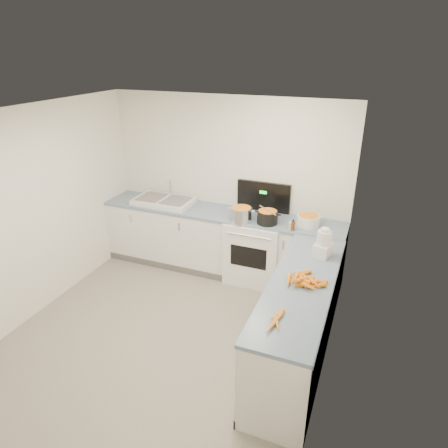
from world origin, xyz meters
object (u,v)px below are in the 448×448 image
at_px(food_processor, 323,244).
at_px(stove, 256,248).
at_px(spice_jar, 291,226).
at_px(steel_pot, 241,215).
at_px(black_pot, 267,218).
at_px(sink, 164,201).
at_px(mixing_bowl, 308,220).
at_px(extract_bottle, 293,226).

bearing_deg(food_processor, stove, 142.83).
distance_m(stove, food_processor, 1.39).
xyz_separation_m(stove, spice_jar, (0.51, -0.20, 0.51)).
bearing_deg(stove, steel_pot, -133.30).
bearing_deg(black_pot, steel_pot, -171.61).
xyz_separation_m(sink, black_pot, (1.63, -0.14, 0.04)).
bearing_deg(black_pot, mixing_bowl, 14.97).
bearing_deg(extract_bottle, black_pot, 165.35).
height_order(extract_bottle, spice_jar, extract_bottle).
xyz_separation_m(stove, extract_bottle, (0.54, -0.22, 0.53)).
bearing_deg(food_processor, steel_pot, 153.36).
relative_size(sink, mixing_bowl, 2.90).
distance_m(extract_bottle, spice_jar, 0.04).
xyz_separation_m(stove, sink, (-1.45, 0.02, 0.50)).
height_order(black_pot, mixing_bowl, black_pot).
height_order(spice_jar, food_processor, food_processor).
bearing_deg(extract_bottle, steel_pot, 176.44).
xyz_separation_m(steel_pot, black_pot, (0.34, 0.05, -0.01)).
bearing_deg(black_pot, stove, 145.61).
distance_m(steel_pot, extract_bottle, 0.71).
relative_size(mixing_bowl, extract_bottle, 2.38).
distance_m(black_pot, mixing_bowl, 0.53).
bearing_deg(extract_bottle, spice_jar, 150.53).
relative_size(stove, extract_bottle, 10.95).
xyz_separation_m(mixing_bowl, spice_jar, (-0.18, -0.21, -0.02)).
xyz_separation_m(black_pot, spice_jar, (0.33, -0.08, -0.03)).
relative_size(sink, steel_pot, 3.02).
distance_m(black_pot, food_processor, 1.04).
distance_m(mixing_bowl, food_processor, 0.83).
height_order(mixing_bowl, spice_jar, mixing_bowl).
bearing_deg(mixing_bowl, food_processor, -68.39).
bearing_deg(mixing_bowl, sink, 179.95).
bearing_deg(stove, food_processor, -37.17).
bearing_deg(spice_jar, mixing_bowl, 50.10).
distance_m(stove, extract_bottle, 0.79).
relative_size(extract_bottle, food_processor, 0.37).
relative_size(steel_pot, black_pot, 1.05).
bearing_deg(spice_jar, food_processor, -48.87).
relative_size(sink, food_processor, 2.56).
height_order(stove, steel_pot, stove).
bearing_deg(mixing_bowl, extract_bottle, -122.98).
distance_m(spice_jar, food_processor, 0.74).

